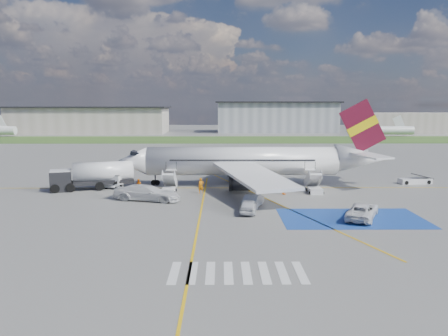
# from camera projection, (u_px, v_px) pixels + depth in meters

# --- Properties ---
(ground) EXTENTS (400.00, 400.00, 0.00)m
(ground) POSITION_uv_depth(u_px,v_px,m) (248.00, 209.00, 46.84)
(ground) COLOR #60605E
(ground) RESTS_ON ground
(grass_strip) EXTENTS (400.00, 30.00, 0.01)m
(grass_strip) POSITION_uv_depth(u_px,v_px,m) (230.00, 140.00, 140.86)
(grass_strip) COLOR #2D4C1E
(grass_strip) RESTS_ON ground
(taxiway_line_main) EXTENTS (120.00, 0.20, 0.01)m
(taxiway_line_main) POSITION_uv_depth(u_px,v_px,m) (242.00, 188.00, 58.71)
(taxiway_line_main) COLOR gold
(taxiway_line_main) RESTS_ON ground
(taxiway_line_cross) EXTENTS (0.20, 60.00, 0.01)m
(taxiway_line_cross) POSITION_uv_depth(u_px,v_px,m) (196.00, 237.00, 36.90)
(taxiway_line_cross) COLOR gold
(taxiway_line_cross) RESTS_ON ground
(taxiway_line_diag) EXTENTS (20.71, 56.45, 0.01)m
(taxiway_line_diag) POSITION_uv_depth(u_px,v_px,m) (242.00, 188.00, 58.71)
(taxiway_line_diag) COLOR gold
(taxiway_line_diag) RESTS_ON ground
(staging_box) EXTENTS (14.00, 8.00, 0.01)m
(staging_box) POSITION_uv_depth(u_px,v_px,m) (352.00, 218.00, 42.95)
(staging_box) COLOR navy
(staging_box) RESTS_ON ground
(crosswalk) EXTENTS (9.00, 4.00, 0.01)m
(crosswalk) POSITION_uv_depth(u_px,v_px,m) (237.00, 273.00, 29.01)
(crosswalk) COLOR silver
(crosswalk) RESTS_ON ground
(terminal_west) EXTENTS (60.00, 22.00, 10.00)m
(terminal_west) POSITION_uv_depth(u_px,v_px,m) (91.00, 120.00, 174.39)
(terminal_west) COLOR #A1998B
(terminal_west) RESTS_ON ground
(terminal_centre) EXTENTS (48.00, 18.00, 12.00)m
(terminal_centre) POSITION_uv_depth(u_px,v_px,m) (276.00, 117.00, 179.73)
(terminal_centre) COLOR gray
(terminal_centre) RESTS_ON ground
(terminal_east) EXTENTS (40.00, 16.00, 8.00)m
(terminal_east) POSITION_uv_depth(u_px,v_px,m) (416.00, 123.00, 173.48)
(terminal_east) COLOR #A1998B
(terminal_east) RESTS_ON ground
(airliner) EXTENTS (36.81, 32.95, 11.92)m
(airliner) POSITION_uv_depth(u_px,v_px,m) (253.00, 161.00, 60.22)
(airliner) COLOR silver
(airliner) RESTS_ON ground
(airstairs_fwd) EXTENTS (1.90, 5.20, 3.60)m
(airstairs_fwd) POSITION_uv_depth(u_px,v_px,m) (169.00, 188.00, 55.29)
(airstairs_fwd) COLOR silver
(airstairs_fwd) RESTS_ON ground
(airstairs_aft) EXTENTS (1.90, 5.20, 3.60)m
(airstairs_aft) POSITION_uv_depth(u_px,v_px,m) (314.00, 188.00, 55.42)
(airstairs_aft) COLOR silver
(airstairs_aft) RESTS_ON ground
(fuel_tanker) EXTENTS (10.81, 5.96, 3.58)m
(fuel_tanker) POSITION_uv_depth(u_px,v_px,m) (93.00, 178.00, 57.72)
(fuel_tanker) COLOR black
(fuel_tanker) RESTS_ON ground
(gpu_cart) EXTENTS (2.57, 2.01, 1.88)m
(gpu_cart) POSITION_uv_depth(u_px,v_px,m) (114.00, 182.00, 58.28)
(gpu_cart) COLOR silver
(gpu_cart) RESTS_ON ground
(belt_loader) EXTENTS (4.98, 2.33, 1.45)m
(belt_loader) POSITION_uv_depth(u_px,v_px,m) (415.00, 181.00, 61.92)
(belt_loader) COLOR silver
(belt_loader) RESTS_ON ground
(car_silver_a) EXTENTS (2.26, 4.42, 1.44)m
(car_silver_a) POSITION_uv_depth(u_px,v_px,m) (248.00, 206.00, 45.06)
(car_silver_a) COLOR silver
(car_silver_a) RESTS_ON ground
(car_silver_b) EXTENTS (2.79, 4.64, 1.45)m
(car_silver_b) POSITION_uv_depth(u_px,v_px,m) (253.00, 200.00, 47.77)
(car_silver_b) COLOR #ADB0B4
(car_silver_b) RESTS_ON ground
(van_white_a) EXTENTS (4.49, 5.81, 1.98)m
(van_white_a) POSITION_uv_depth(u_px,v_px,m) (363.00, 208.00, 43.02)
(van_white_a) COLOR silver
(van_white_a) RESTS_ON ground
(van_white_b) EXTENTS (6.52, 3.97, 2.38)m
(van_white_b) POSITION_uv_depth(u_px,v_px,m) (147.00, 190.00, 50.89)
(van_white_b) COLOR silver
(van_white_b) RESTS_ON ground
(crew_fwd) EXTENTS (0.83, 0.68, 1.96)m
(crew_fwd) POSITION_uv_depth(u_px,v_px,m) (201.00, 186.00, 55.04)
(crew_fwd) COLOR orange
(crew_fwd) RESTS_ON ground
(crew_nose) EXTENTS (1.00, 0.98, 1.62)m
(crew_nose) POSITION_uv_depth(u_px,v_px,m) (139.00, 185.00, 56.31)
(crew_nose) COLOR orange
(crew_nose) RESTS_ON ground
(crew_aft) EXTENTS (0.98, 1.22, 1.93)m
(crew_aft) POSITION_uv_depth(u_px,v_px,m) (284.00, 187.00, 54.26)
(crew_aft) COLOR orange
(crew_aft) RESTS_ON ground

